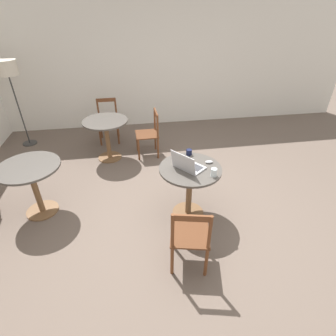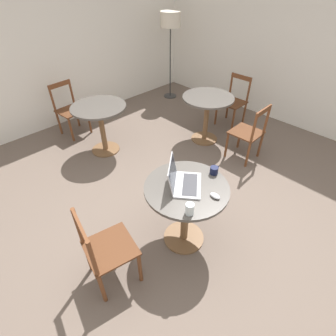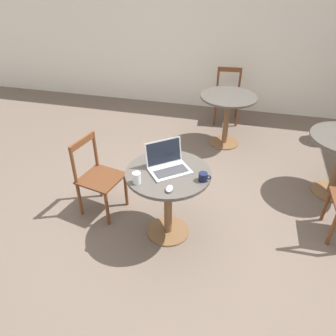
% 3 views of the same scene
% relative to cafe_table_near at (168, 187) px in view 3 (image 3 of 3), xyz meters
% --- Properties ---
extents(ground_plane, '(16.00, 16.00, 0.00)m').
position_rel_cafe_table_near_xyz_m(ground_plane, '(0.08, 0.17, -0.58)').
color(ground_plane, '#66564C').
extents(wall_back, '(9.40, 0.06, 2.70)m').
position_rel_cafe_table_near_xyz_m(wall_back, '(0.08, 3.40, 0.77)').
color(wall_back, white).
rests_on(wall_back, ground_plane).
extents(cafe_table_near, '(0.79, 0.79, 0.76)m').
position_rel_cafe_table_near_xyz_m(cafe_table_near, '(0.00, 0.00, 0.00)').
color(cafe_table_near, brown).
rests_on(cafe_table_near, ground_plane).
extents(cafe_table_far, '(0.79, 0.79, 0.76)m').
position_rel_cafe_table_near_xyz_m(cafe_table_far, '(0.37, 2.04, 0.00)').
color(cafe_table_far, brown).
rests_on(cafe_table_far, ground_plane).
extents(chair_near_left, '(0.49, 0.49, 0.86)m').
position_rel_cafe_table_near_xyz_m(chair_near_left, '(-0.82, 0.18, -0.15)').
color(chair_near_left, brown).
rests_on(chair_near_left, ground_plane).
extents(chair_far_back, '(0.44, 0.44, 0.86)m').
position_rel_cafe_table_near_xyz_m(chair_far_back, '(0.30, 2.88, -0.15)').
color(chair_far_back, brown).
rests_on(chair_far_back, ground_plane).
extents(laptop, '(0.46, 0.45, 0.25)m').
position_rel_cafe_table_near_xyz_m(laptop, '(-0.01, 0.04, 0.23)').
color(laptop, '#B7B7BC').
rests_on(laptop, cafe_table_near).
extents(mouse, '(0.06, 0.10, 0.03)m').
position_rel_cafe_table_near_xyz_m(mouse, '(0.08, -0.27, 0.19)').
color(mouse, '#B7B7BC').
rests_on(mouse, cafe_table_near).
extents(mug, '(0.11, 0.08, 0.08)m').
position_rel_cafe_table_near_xyz_m(mug, '(0.33, -0.06, 0.22)').
color(mug, '#141938').
rests_on(mug, cafe_table_near).
extents(drinking_glass, '(0.07, 0.07, 0.10)m').
position_rel_cafe_table_near_xyz_m(drinking_glass, '(-0.22, -0.23, 0.23)').
color(drinking_glass, silver).
rests_on(drinking_glass, cafe_table_near).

